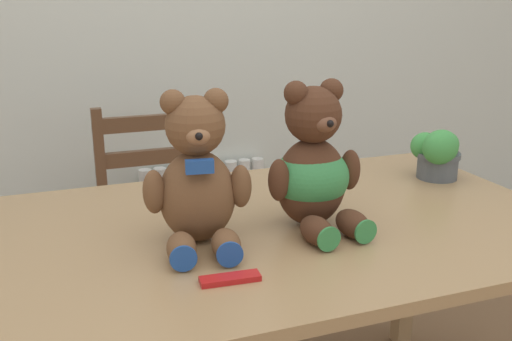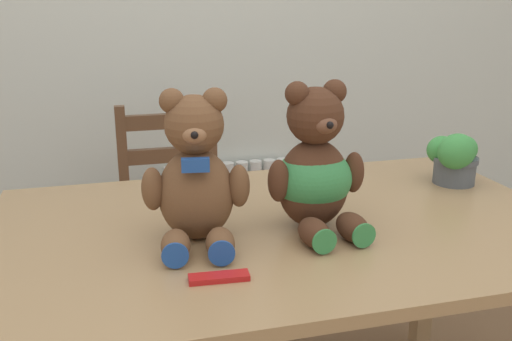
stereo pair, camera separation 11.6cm
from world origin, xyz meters
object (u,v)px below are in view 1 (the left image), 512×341
at_px(wooden_chair_behind, 156,228).
at_px(teddy_bear_right, 313,170).
at_px(teddy_bear_left, 197,179).
at_px(potted_plant, 437,153).
at_px(chocolate_bar, 230,279).

bearing_deg(wooden_chair_behind, teddy_bear_right, 106.03).
xyz_separation_m(wooden_chair_behind, teddy_bear_right, (0.25, -0.88, 0.46)).
relative_size(wooden_chair_behind, teddy_bear_left, 2.52).
bearing_deg(potted_plant, teddy_bear_left, -165.36).
bearing_deg(teddy_bear_left, wooden_chair_behind, -84.40).
relative_size(wooden_chair_behind, teddy_bear_right, 2.48).
height_order(wooden_chair_behind, chocolate_bar, wooden_chair_behind).
height_order(teddy_bear_left, potted_plant, teddy_bear_left).
xyz_separation_m(wooden_chair_behind, teddy_bear_left, (-0.04, -0.88, 0.47)).
bearing_deg(wooden_chair_behind, teddy_bear_left, 87.18).
xyz_separation_m(wooden_chair_behind, chocolate_bar, (-0.03, -1.09, 0.32)).
distance_m(wooden_chair_behind, potted_plant, 1.10).
height_order(wooden_chair_behind, teddy_bear_right, teddy_bear_right).
bearing_deg(teddy_bear_right, potted_plant, -163.14).
relative_size(teddy_bear_left, chocolate_bar, 2.90).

